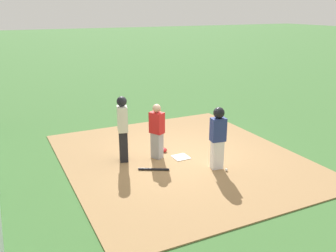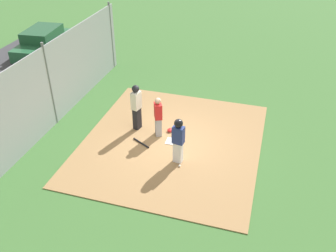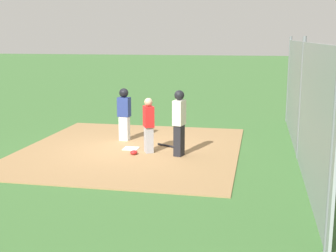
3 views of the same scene
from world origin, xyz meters
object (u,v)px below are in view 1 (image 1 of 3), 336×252
runner (218,134)px  baseball_bat (154,169)px  catcher (157,131)px  baseball (226,170)px  umpire (123,127)px  catcher_mask (163,150)px  home_plate (181,157)px

runner → baseball_bat: runner is taller
catcher → baseball_bat: size_ratio=1.93×
baseball → umpire: bearing=-129.9°
runner → catcher_mask: 2.07m
catcher → runner: runner is taller
home_plate → catcher_mask: size_ratio=1.83×
catcher_mask → baseball: catcher_mask is taller
runner → baseball_bat: (-0.61, -1.57, -0.94)m
baseball → home_plate: bearing=-154.1°
catcher → baseball: catcher is taller
umpire → catcher_mask: (-0.13, 1.29, -0.93)m
baseball_bat → catcher: bearing=-91.7°
catcher_mask → umpire: bearing=-84.4°
home_plate → umpire: (-0.50, -1.55, 0.98)m
runner → baseball: (0.28, 0.13, -0.94)m
home_plate → baseball: (1.34, 0.65, 0.03)m
home_plate → baseball: size_ratio=5.95×
baseball_bat → home_plate: bearing=-128.2°
home_plate → umpire: size_ratio=0.24×
umpire → baseball: (1.84, 2.20, -0.95)m
home_plate → runner: size_ratio=0.26×
umpire → baseball: 3.02m
umpire → baseball: size_ratio=25.10×
runner → baseball: runner is taller
runner → baseball_bat: size_ratio=2.05×
home_plate → catcher: bearing=-114.9°
catcher → baseball_bat: bearing=-146.9°
catcher_mask → baseball: size_ratio=3.24×
umpire → baseball: umpire is taller
catcher → runner: 1.77m
catcher → runner: (1.35, 1.14, 0.15)m
baseball_bat → runner: bearing=-172.6°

